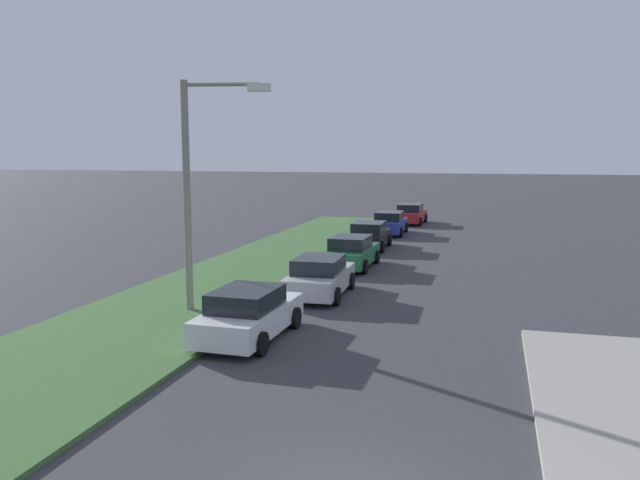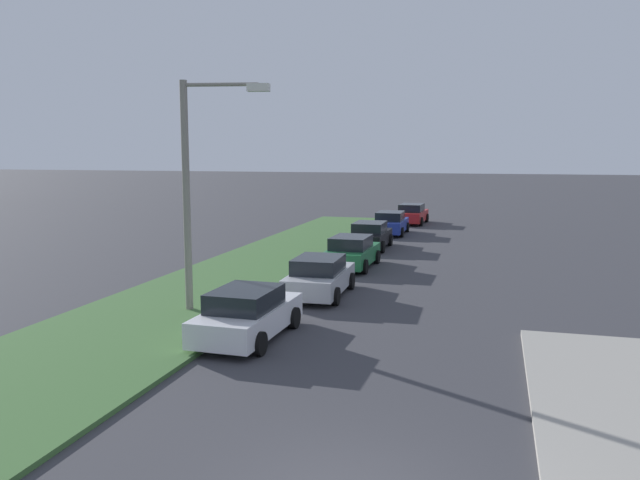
{
  "view_description": "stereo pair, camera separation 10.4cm",
  "coord_description": "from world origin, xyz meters",
  "px_view_note": "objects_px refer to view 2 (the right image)",
  "views": [
    {
      "loc": [
        -8.74,
        -1.94,
        5.26
      ],
      "look_at": [
        15.62,
        4.7,
        1.74
      ],
      "focal_mm": 35.55,
      "sensor_mm": 36.0,
      "label": 1
    },
    {
      "loc": [
        -8.71,
        -2.04,
        5.26
      ],
      "look_at": [
        15.62,
        4.7,
        1.74
      ],
      "focal_mm": 35.55,
      "sensor_mm": 36.0,
      "label": 2
    }
  ],
  "objects_px": {
    "parked_car_blue": "(390,223)",
    "streetlight": "(197,179)",
    "parked_car_white": "(247,314)",
    "parked_car_red": "(412,214)",
    "parked_car_black": "(370,236)",
    "parked_car_silver": "(319,277)",
    "parked_car_green": "(352,252)"
  },
  "relations": [
    {
      "from": "parked_car_white",
      "to": "parked_car_blue",
      "type": "distance_m",
      "value": 23.86
    },
    {
      "from": "parked_car_red",
      "to": "parked_car_white",
      "type": "bearing_deg",
      "value": -179.02
    },
    {
      "from": "parked_car_white",
      "to": "parked_car_red",
      "type": "height_order",
      "value": "same"
    },
    {
      "from": "parked_car_blue",
      "to": "streetlight",
      "type": "distance_m",
      "value": 22.02
    },
    {
      "from": "parked_car_black",
      "to": "streetlight",
      "type": "distance_m",
      "value": 15.87
    },
    {
      "from": "parked_car_blue",
      "to": "parked_car_red",
      "type": "distance_m",
      "value": 6.43
    },
    {
      "from": "parked_car_black",
      "to": "parked_car_blue",
      "type": "xyz_separation_m",
      "value": [
        6.33,
        -0.11,
        0.0
      ]
    },
    {
      "from": "parked_car_silver",
      "to": "parked_car_green",
      "type": "xyz_separation_m",
      "value": [
        5.88,
        0.11,
        0.0
      ]
    },
    {
      "from": "streetlight",
      "to": "parked_car_white",
      "type": "bearing_deg",
      "value": -131.68
    },
    {
      "from": "parked_car_silver",
      "to": "parked_car_blue",
      "type": "xyz_separation_m",
      "value": [
        18.12,
        0.31,
        0.0
      ]
    },
    {
      "from": "parked_car_silver",
      "to": "parked_car_red",
      "type": "distance_m",
      "value": 24.53
    },
    {
      "from": "parked_car_green",
      "to": "parked_car_red",
      "type": "height_order",
      "value": "same"
    },
    {
      "from": "parked_car_red",
      "to": "streetlight",
      "type": "xyz_separation_m",
      "value": [
        -27.93,
        3.39,
        3.67
      ]
    },
    {
      "from": "parked_car_silver",
      "to": "streetlight",
      "type": "height_order",
      "value": "streetlight"
    },
    {
      "from": "parked_car_green",
      "to": "parked_car_red",
      "type": "bearing_deg",
      "value": -0.13
    },
    {
      "from": "parked_car_red",
      "to": "parked_car_silver",
      "type": "bearing_deg",
      "value": -178.14
    },
    {
      "from": "parked_car_green",
      "to": "parked_car_black",
      "type": "xyz_separation_m",
      "value": [
        5.91,
        0.3,
        0.0
      ]
    },
    {
      "from": "parked_car_blue",
      "to": "parked_car_silver",
      "type": "bearing_deg",
      "value": -179.49
    },
    {
      "from": "parked_car_black",
      "to": "parked_car_blue",
      "type": "relative_size",
      "value": 1.0
    },
    {
      "from": "parked_car_silver",
      "to": "streetlight",
      "type": "bearing_deg",
      "value": 135.67
    },
    {
      "from": "parked_car_silver",
      "to": "parked_car_black",
      "type": "bearing_deg",
      "value": 0.4
    },
    {
      "from": "parked_car_white",
      "to": "streetlight",
      "type": "bearing_deg",
      "value": 49.86
    },
    {
      "from": "parked_car_silver",
      "to": "parked_car_black",
      "type": "distance_m",
      "value": 11.8
    },
    {
      "from": "parked_car_blue",
      "to": "parked_car_red",
      "type": "height_order",
      "value": "same"
    },
    {
      "from": "parked_car_black",
      "to": "streetlight",
      "type": "bearing_deg",
      "value": 169.35
    },
    {
      "from": "parked_car_green",
      "to": "streetlight",
      "type": "relative_size",
      "value": 0.58
    },
    {
      "from": "parked_car_blue",
      "to": "streetlight",
      "type": "xyz_separation_m",
      "value": [
        -21.52,
        2.84,
        3.67
      ]
    },
    {
      "from": "parked_car_silver",
      "to": "streetlight",
      "type": "xyz_separation_m",
      "value": [
        -3.4,
        3.14,
        3.67
      ]
    },
    {
      "from": "parked_car_green",
      "to": "parked_car_blue",
      "type": "xyz_separation_m",
      "value": [
        12.23,
        0.19,
        0.0
      ]
    },
    {
      "from": "parked_car_silver",
      "to": "parked_car_blue",
      "type": "distance_m",
      "value": 18.12
    },
    {
      "from": "streetlight",
      "to": "parked_car_green",
      "type": "bearing_deg",
      "value": -18.08
    },
    {
      "from": "parked_car_black",
      "to": "parked_car_red",
      "type": "height_order",
      "value": "same"
    }
  ]
}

